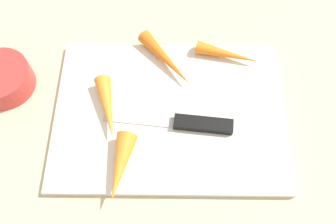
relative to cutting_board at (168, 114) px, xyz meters
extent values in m
plane|color=#C6B793|center=(0.00, 0.00, -0.01)|extent=(1.40, 1.40, 0.00)
cube|color=silver|center=(0.00, 0.00, 0.00)|extent=(0.36, 0.26, 0.01)
cube|color=#B7B7BC|center=(0.05, 0.01, 0.01)|extent=(0.11, 0.03, 0.00)
cube|color=black|center=(-0.05, 0.02, 0.01)|extent=(0.09, 0.03, 0.01)
cone|color=orange|center=(-0.10, -0.10, 0.02)|extent=(0.11, 0.05, 0.02)
cone|color=orange|center=(0.10, 0.00, 0.02)|extent=(0.05, 0.11, 0.03)
cone|color=orange|center=(0.07, 0.10, 0.02)|extent=(0.05, 0.10, 0.03)
cone|color=orange|center=(0.01, -0.09, 0.02)|extent=(0.10, 0.11, 0.02)
cylinder|color=red|center=(0.27, -0.05, 0.01)|extent=(0.10, 0.10, 0.04)
camera|label=1|loc=(0.00, 0.25, 0.50)|focal=37.74mm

